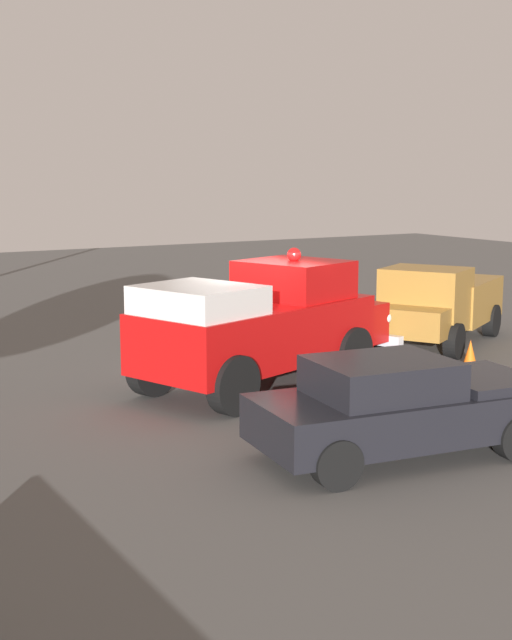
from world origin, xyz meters
The scene contains 6 objects.
ground_plane centered at (0.00, 0.00, 0.00)m, with size 60.00×60.00×0.00m, color #514F4C.
vintage_fire_truck centered at (-0.44, -0.09, 1.20)m, with size 4.03×6.33×2.59m.
classic_hot_rod centered at (-5.16, 0.45, 0.75)m, with size 2.39×4.56×1.46m.
parked_pickup centered at (0.95, -5.72, 0.99)m, with size 3.96×5.06×1.90m.
lawn_chair_by_car centered at (3.13, 0.46, 0.59)m, with size 0.54×0.56×1.02m.
traffic_cone centered at (-1.52, -4.42, 0.31)m, with size 0.40×0.40×0.64m.
Camera 1 is at (-14.72, 8.51, 4.09)m, focal length 49.82 mm.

